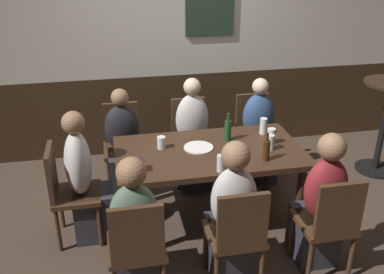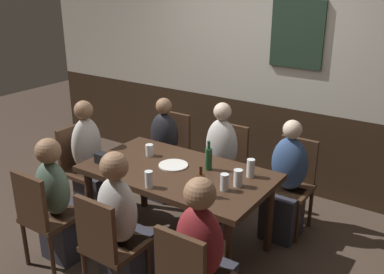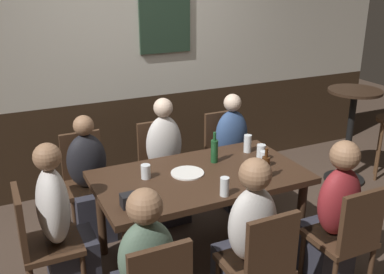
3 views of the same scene
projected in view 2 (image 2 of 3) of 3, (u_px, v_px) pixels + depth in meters
name	position (u px, v px, depth m)	size (l,w,h in m)	color
ground_plane	(178.00, 243.00, 4.00)	(12.00, 12.00, 0.00)	#423328
wall_back	(264.00, 72.00, 4.83)	(6.40, 0.13, 2.60)	#332316
dining_table	(178.00, 179.00, 3.77)	(1.63, 0.90, 0.74)	#382316
chair_mid_near	(108.00, 243.00, 3.16)	(0.40, 0.40, 0.88)	#422B1C
chair_right_far	(293.00, 179.00, 4.13)	(0.40, 0.40, 0.88)	#422B1C
chair_left_near	(44.00, 214.00, 3.53)	(0.40, 0.40, 0.88)	#422B1C
chair_left_far	(171.00, 148.00, 4.88)	(0.40, 0.40, 0.88)	#422B1C
chair_mid_far	(227.00, 162.00, 4.50)	(0.40, 0.40, 0.88)	#422B1C
chair_head_west	(81.00, 164.00, 4.47)	(0.40, 0.40, 0.88)	#422B1C
person_mid_near	(123.00, 232.00, 3.28)	(0.34, 0.37, 1.16)	#2D2D38
person_right_far	(286.00, 189.00, 4.01)	(0.34, 0.37, 1.12)	#2D2D38
person_left_near	(60.00, 208.00, 3.67)	(0.34, 0.37, 1.11)	#2D2D38
person_left_far	(162.00, 156.00, 4.76)	(0.34, 0.37, 1.10)	#2D2D38
person_mid_far	(219.00, 169.00, 4.38)	(0.34, 0.37, 1.16)	#2D2D38
person_right_near	(203.00, 266.00, 2.91)	(0.34, 0.37, 1.16)	#2D2D38
person_head_west	(92.00, 167.00, 4.39)	(0.37, 0.34, 1.18)	#2D2D38
tumbler_short	(238.00, 179.00, 3.44)	(0.07, 0.07, 0.14)	silver
pint_glass_amber	(150.00, 151.00, 4.03)	(0.07, 0.07, 0.11)	silver
highball_clear	(149.00, 180.00, 3.43)	(0.07, 0.07, 0.14)	silver
tumbler_water	(225.00, 183.00, 3.38)	(0.07, 0.07, 0.14)	silver
pint_glass_pale	(251.00, 169.00, 3.60)	(0.07, 0.07, 0.16)	silver
beer_bottle_green	(209.00, 158.00, 3.73)	(0.06, 0.06, 0.26)	#194723
beer_bottle_brown	(201.00, 184.00, 3.28)	(0.06, 0.06, 0.25)	#42230F
plate_white_large	(173.00, 165.00, 3.83)	(0.26, 0.26, 0.01)	white
condiment_caddy	(102.00, 158.00, 3.88)	(0.11, 0.09, 0.09)	black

